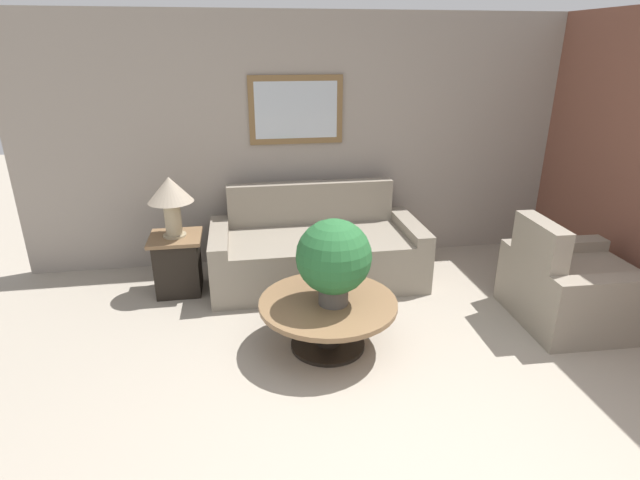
{
  "coord_description": "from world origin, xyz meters",
  "views": [
    {
      "loc": [
        -1.13,
        -1.98,
        2.27
      ],
      "look_at": [
        -0.46,
        2.12,
        0.65
      ],
      "focal_mm": 28.0,
      "sensor_mm": 36.0,
      "label": 1
    }
  ],
  "objects_px": {
    "table_lamp": "(170,195)",
    "potted_plant_on_table": "(334,258)",
    "coffee_table": "(328,313)",
    "side_table": "(178,263)",
    "armchair": "(573,289)",
    "couch_main": "(316,252)"
  },
  "relations": [
    {
      "from": "armchair",
      "to": "coffee_table",
      "type": "relative_size",
      "value": 0.94
    },
    {
      "from": "armchair",
      "to": "coffee_table",
      "type": "distance_m",
      "value": 2.17
    },
    {
      "from": "potted_plant_on_table",
      "to": "armchair",
      "type": "bearing_deg",
      "value": 2.99
    },
    {
      "from": "side_table",
      "to": "table_lamp",
      "type": "xyz_separation_m",
      "value": [
        0.0,
        0.0,
        0.69
      ]
    },
    {
      "from": "side_table",
      "to": "table_lamp",
      "type": "bearing_deg",
      "value": 0.0
    },
    {
      "from": "side_table",
      "to": "armchair",
      "type": "bearing_deg",
      "value": -18.2
    },
    {
      "from": "coffee_table",
      "to": "side_table",
      "type": "relative_size",
      "value": 1.87
    },
    {
      "from": "table_lamp",
      "to": "potted_plant_on_table",
      "type": "height_order",
      "value": "table_lamp"
    },
    {
      "from": "couch_main",
      "to": "potted_plant_on_table",
      "type": "relative_size",
      "value": 3.1
    },
    {
      "from": "couch_main",
      "to": "side_table",
      "type": "bearing_deg",
      "value": -178.05
    },
    {
      "from": "potted_plant_on_table",
      "to": "table_lamp",
      "type": "bearing_deg",
      "value": 136.3
    },
    {
      "from": "table_lamp",
      "to": "couch_main",
      "type": "bearing_deg",
      "value": 1.95
    },
    {
      "from": "coffee_table",
      "to": "potted_plant_on_table",
      "type": "bearing_deg",
      "value": -52.27
    },
    {
      "from": "potted_plant_on_table",
      "to": "coffee_table",
      "type": "bearing_deg",
      "value": 127.73
    },
    {
      "from": "table_lamp",
      "to": "potted_plant_on_table",
      "type": "xyz_separation_m",
      "value": [
        1.3,
        -1.24,
        -0.2
      ]
    },
    {
      "from": "couch_main",
      "to": "armchair",
      "type": "bearing_deg",
      "value": -29.63
    },
    {
      "from": "armchair",
      "to": "coffee_table",
      "type": "bearing_deg",
      "value": 93.71
    },
    {
      "from": "side_table",
      "to": "potted_plant_on_table",
      "type": "bearing_deg",
      "value": -43.7
    },
    {
      "from": "couch_main",
      "to": "potted_plant_on_table",
      "type": "height_order",
      "value": "potted_plant_on_table"
    },
    {
      "from": "coffee_table",
      "to": "side_table",
      "type": "height_order",
      "value": "side_table"
    },
    {
      "from": "couch_main",
      "to": "side_table",
      "type": "relative_size",
      "value": 3.63
    },
    {
      "from": "couch_main",
      "to": "side_table",
      "type": "height_order",
      "value": "couch_main"
    }
  ]
}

